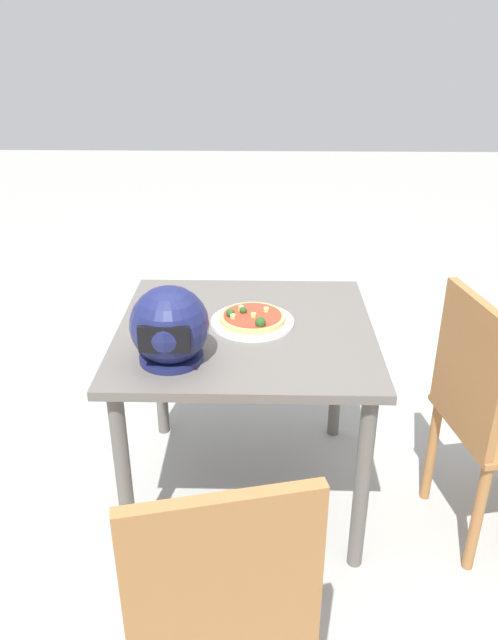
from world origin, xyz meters
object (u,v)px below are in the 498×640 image
object	(u,v)px
motorcycle_helmet	(170,327)
chair_far	(218,608)
chair_side	(489,409)
pizza	(252,317)
dining_table	(246,352)

from	to	relation	value
motorcycle_helmet	chair_far	xyz separation A→B (m)	(-0.19, 0.73, -0.31)
motorcycle_helmet	chair_side	world-z (taller)	motorcycle_helmet
pizza	chair_side	bearing A→B (deg)	164.47
motorcycle_helmet	chair_side	bearing A→B (deg)	-177.67
pizza	chair_far	distance (m)	1.01
motorcycle_helmet	chair_far	bearing A→B (deg)	104.62
dining_table	pizza	distance (m)	0.13
chair_side	pizza	bearing A→B (deg)	-15.53
chair_side	chair_far	xyz separation A→B (m)	(0.83, 0.77, 0.00)
pizza	motorcycle_helmet	size ratio (longest dim) A/B	0.95
dining_table	motorcycle_helmet	world-z (taller)	motorcycle_helmet
chair_side	motorcycle_helmet	bearing A→B (deg)	2.33
pizza	dining_table	bearing A→B (deg)	51.50
pizza	chair_side	xyz separation A→B (m)	(-0.78, 0.22, -0.22)
chair_far	dining_table	bearing A→B (deg)	-91.89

